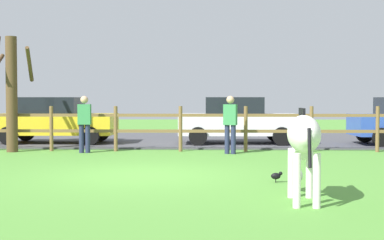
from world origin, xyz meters
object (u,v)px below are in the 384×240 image
crow_on_grass (276,176)px  visitor_right_of_tree (230,122)px  visitor_left_of_tree (84,121)px  parked_car_white (237,120)px  bare_tree (11,90)px  parked_car_yellow (55,120)px  zebra (303,140)px

crow_on_grass → visitor_right_of_tree: (-0.63, 5.21, 0.78)m
visitor_right_of_tree → crow_on_grass: bearing=-83.1°
crow_on_grass → visitor_left_of_tree: (-4.81, 5.39, 0.78)m
parked_car_white → visitor_right_of_tree: visitor_right_of_tree is taller
bare_tree → parked_car_white: bearing=21.1°
parked_car_white → visitor_left_of_tree: visitor_left_of_tree is taller
crow_on_grass → visitor_left_of_tree: visitor_left_of_tree is taller
parked_car_yellow → visitor_right_of_tree: visitor_right_of_tree is taller
visitor_left_of_tree → parked_car_white: bearing=32.0°
visitor_right_of_tree → bare_tree: bearing=176.4°
visitor_right_of_tree → parked_car_yellow: bearing=152.5°
parked_car_white → visitor_left_of_tree: 5.35m
bare_tree → parked_car_yellow: bearing=78.5°
crow_on_grass → visitor_right_of_tree: 5.31m
crow_on_grass → visitor_right_of_tree: size_ratio=0.13×
bare_tree → parked_car_white: size_ratio=0.85×
parked_car_yellow → visitor_left_of_tree: (1.66, -2.86, 0.06)m
visitor_left_of_tree → visitor_right_of_tree: same height
crow_on_grass → visitor_right_of_tree: visitor_right_of_tree is taller
visitor_left_of_tree → visitor_right_of_tree: size_ratio=1.00×
parked_car_white → visitor_right_of_tree: 3.03m
bare_tree → parked_car_white: bare_tree is taller
parked_car_yellow → zebra: bearing=-56.7°
parked_car_white → visitor_right_of_tree: (-0.36, -3.01, 0.06)m
bare_tree → parked_car_white: (6.74, 2.61, -0.96)m
bare_tree → crow_on_grass: bearing=-38.7°
zebra → parked_car_white: size_ratio=0.48×
bare_tree → crow_on_grass: size_ratio=15.95×
crow_on_grass → parked_car_white: bearing=91.9°
parked_car_white → visitor_left_of_tree: (-4.54, -2.83, 0.06)m
zebra → visitor_right_of_tree: size_ratio=1.18×
parked_car_yellow → visitor_left_of_tree: 3.31m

